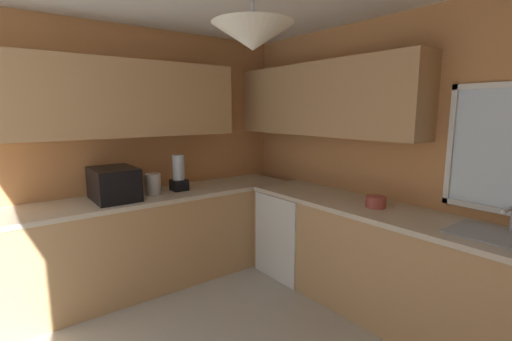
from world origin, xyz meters
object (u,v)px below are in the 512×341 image
(sink_assembly, at_px, (503,236))
(microwave, at_px, (114,184))
(dishwasher, at_px, (296,233))
(kettle, at_px, (153,184))
(bowl, at_px, (376,202))
(blender_appliance, at_px, (179,174))

(sink_assembly, bearing_deg, microwave, -146.39)
(dishwasher, bearing_deg, kettle, -116.75)
(bowl, bearing_deg, microwave, -133.68)
(kettle, distance_m, bowl, 2.03)
(sink_assembly, relative_size, blender_appliance, 1.65)
(dishwasher, bearing_deg, microwave, -112.13)
(sink_assembly, height_order, bowl, sink_assembly)
(sink_assembly, distance_m, blender_appliance, 2.71)
(bowl, relative_size, blender_appliance, 0.46)
(kettle, xyz_separation_m, sink_assembly, (2.48, 1.31, -0.09))
(dishwasher, distance_m, bowl, 1.05)
(microwave, relative_size, bowl, 2.87)
(kettle, distance_m, blender_appliance, 0.28)
(sink_assembly, bearing_deg, bowl, -179.59)
(dishwasher, distance_m, microwave, 1.86)
(microwave, xyz_separation_m, kettle, (0.02, 0.35, -0.04))
(sink_assembly, relative_size, bowl, 3.54)
(kettle, bearing_deg, sink_assembly, 27.81)
(dishwasher, height_order, kettle, kettle)
(kettle, bearing_deg, bowl, 39.83)
(bowl, xyz_separation_m, blender_appliance, (-1.58, -1.02, 0.12))
(kettle, height_order, blender_appliance, blender_appliance)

